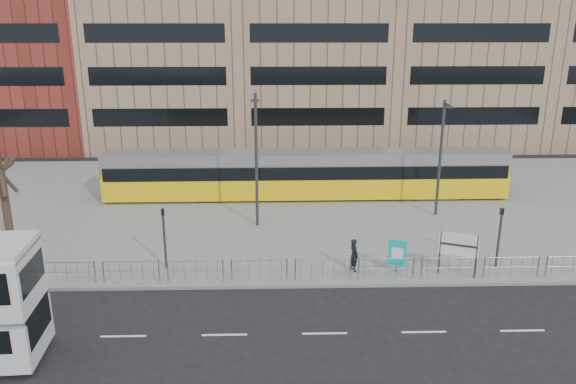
{
  "coord_description": "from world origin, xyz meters",
  "views": [
    {
      "loc": [
        0.02,
        -23.66,
        12.07
      ],
      "look_at": [
        0.8,
        6.0,
        2.82
      ],
      "focal_mm": 35.0,
      "sensor_mm": 36.0,
      "label": 1
    }
  ],
  "objects_px": {
    "station_sign": "(459,247)",
    "traffic_light_west": "(164,230)",
    "tram": "(306,174)",
    "ad_panel": "(397,253)",
    "pedestrian": "(354,255)",
    "lamp_post_west": "(256,155)",
    "traffic_light_east": "(500,230)",
    "lamp_post_east": "(441,153)"
  },
  "relations": [
    {
      "from": "station_sign",
      "to": "traffic_light_west",
      "type": "distance_m",
      "value": 14.23
    },
    {
      "from": "lamp_post_east",
      "to": "pedestrian",
      "type": "bearing_deg",
      "value": -128.3
    },
    {
      "from": "ad_panel",
      "to": "lamp_post_west",
      "type": "xyz_separation_m",
      "value": [
        -6.97,
        6.65,
        3.33
      ]
    },
    {
      "from": "tram",
      "to": "traffic_light_west",
      "type": "distance_m",
      "value": 13.67
    },
    {
      "from": "traffic_light_east",
      "to": "station_sign",
      "type": "bearing_deg",
      "value": -174.8
    },
    {
      "from": "pedestrian",
      "to": "lamp_post_east",
      "type": "xyz_separation_m",
      "value": [
        6.34,
        8.03,
        3.16
      ]
    },
    {
      "from": "station_sign",
      "to": "traffic_light_west",
      "type": "bearing_deg",
      "value": -163.57
    },
    {
      "from": "pedestrian",
      "to": "traffic_light_west",
      "type": "height_order",
      "value": "traffic_light_west"
    },
    {
      "from": "station_sign",
      "to": "lamp_post_west",
      "type": "xyz_separation_m",
      "value": [
        -9.78,
        7.13,
        2.82
      ]
    },
    {
      "from": "station_sign",
      "to": "traffic_light_east",
      "type": "height_order",
      "value": "traffic_light_east"
    },
    {
      "from": "traffic_light_east",
      "to": "lamp_post_east",
      "type": "bearing_deg",
      "value": 79.36
    },
    {
      "from": "traffic_light_west",
      "to": "lamp_post_west",
      "type": "xyz_separation_m",
      "value": [
        4.39,
        5.86,
        2.33
      ]
    },
    {
      "from": "pedestrian",
      "to": "lamp_post_west",
      "type": "height_order",
      "value": "lamp_post_west"
    },
    {
      "from": "traffic_light_west",
      "to": "lamp_post_west",
      "type": "bearing_deg",
      "value": 33.53
    },
    {
      "from": "lamp_post_west",
      "to": "traffic_light_east",
      "type": "bearing_deg",
      "value": -27.23
    },
    {
      "from": "traffic_light_east",
      "to": "lamp_post_west",
      "type": "relative_size",
      "value": 0.39
    },
    {
      "from": "lamp_post_west",
      "to": "ad_panel",
      "type": "bearing_deg",
      "value": -43.67
    },
    {
      "from": "traffic_light_west",
      "to": "lamp_post_east",
      "type": "bearing_deg",
      "value": 5.87
    },
    {
      "from": "tram",
      "to": "lamp_post_west",
      "type": "bearing_deg",
      "value": -120.89
    },
    {
      "from": "traffic_light_west",
      "to": "traffic_light_east",
      "type": "bearing_deg",
      "value": -20.87
    },
    {
      "from": "traffic_light_west",
      "to": "lamp_post_west",
      "type": "height_order",
      "value": "lamp_post_west"
    },
    {
      "from": "tram",
      "to": "ad_panel",
      "type": "bearing_deg",
      "value": -73.25
    },
    {
      "from": "tram",
      "to": "ad_panel",
      "type": "height_order",
      "value": "tram"
    },
    {
      "from": "tram",
      "to": "lamp_post_east",
      "type": "bearing_deg",
      "value": -26.22
    },
    {
      "from": "pedestrian",
      "to": "traffic_light_west",
      "type": "distance_m",
      "value": 9.38
    },
    {
      "from": "lamp_post_west",
      "to": "lamp_post_east",
      "type": "relative_size",
      "value": 1.09
    },
    {
      "from": "ad_panel",
      "to": "pedestrian",
      "type": "height_order",
      "value": "ad_panel"
    },
    {
      "from": "ad_panel",
      "to": "pedestrian",
      "type": "relative_size",
      "value": 1.01
    },
    {
      "from": "ad_panel",
      "to": "lamp_post_east",
      "type": "bearing_deg",
      "value": 83.27
    },
    {
      "from": "ad_panel",
      "to": "tram",
      "type": "bearing_deg",
      "value": 127.71
    },
    {
      "from": "tram",
      "to": "station_sign",
      "type": "xyz_separation_m",
      "value": [
        6.54,
        -12.62,
        -0.13
      ]
    },
    {
      "from": "pedestrian",
      "to": "station_sign",
      "type": "bearing_deg",
      "value": -120.11
    },
    {
      "from": "tram",
      "to": "ad_panel",
      "type": "relative_size",
      "value": 16.42
    },
    {
      "from": "lamp_post_west",
      "to": "tram",
      "type": "bearing_deg",
      "value": 59.44
    },
    {
      "from": "pedestrian",
      "to": "lamp_post_east",
      "type": "distance_m",
      "value": 10.71
    },
    {
      "from": "station_sign",
      "to": "traffic_light_east",
      "type": "xyz_separation_m",
      "value": [
        2.29,
        0.92,
        0.49
      ]
    },
    {
      "from": "ad_panel",
      "to": "lamp_post_west",
      "type": "height_order",
      "value": "lamp_post_west"
    },
    {
      "from": "tram",
      "to": "lamp_post_west",
      "type": "relative_size",
      "value": 3.48
    },
    {
      "from": "traffic_light_east",
      "to": "lamp_post_west",
      "type": "distance_m",
      "value": 13.77
    },
    {
      "from": "tram",
      "to": "lamp_post_east",
      "type": "relative_size",
      "value": 3.79
    },
    {
      "from": "traffic_light_west",
      "to": "lamp_post_east",
      "type": "relative_size",
      "value": 0.43
    },
    {
      "from": "traffic_light_west",
      "to": "traffic_light_east",
      "type": "relative_size",
      "value": 1.0
    }
  ]
}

